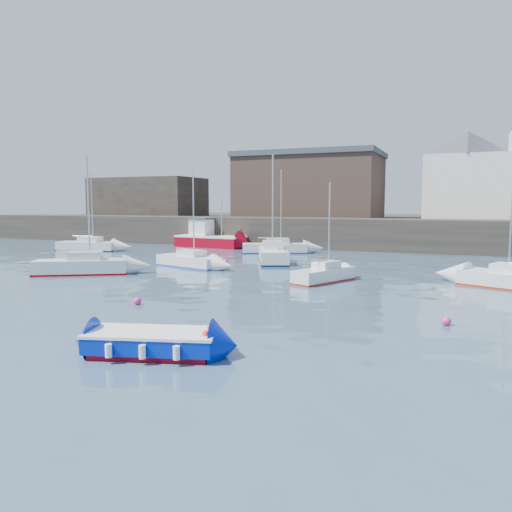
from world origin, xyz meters
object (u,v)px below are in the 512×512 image
at_px(sailboat_a, 82,266).
at_px(sailboat_h, 275,248).
at_px(fishing_boat, 209,238).
at_px(sailboat_e, 88,246).
at_px(buoy_mid, 446,325).
at_px(blue_dinghy, 152,342).
at_px(buoy_far, 225,264).
at_px(buoy_near, 138,305).
at_px(sailboat_c, 324,274).
at_px(sailboat_f, 273,255).
at_px(sailboat_b, 189,261).

xyz_separation_m(sailboat_a, sailboat_h, (6.60, 17.51, -0.04)).
xyz_separation_m(fishing_boat, sailboat_e, (-8.71, -8.04, -0.45)).
bearing_deg(sailboat_a, sailboat_h, 69.34).
bearing_deg(buoy_mid, blue_dinghy, -137.61).
bearing_deg(sailboat_h, sailboat_a, -110.66).
height_order(fishing_boat, buoy_far, fishing_boat).
xyz_separation_m(sailboat_h, buoy_near, (2.42, -24.12, -0.49)).
relative_size(blue_dinghy, sailboat_a, 0.56).
xyz_separation_m(blue_dinghy, sailboat_c, (1.12, 15.56, 0.02)).
bearing_deg(buoy_far, sailboat_e, 165.62).
bearing_deg(sailboat_c, buoy_near, -122.28).
bearing_deg(blue_dinghy, sailboat_e, 134.00).
height_order(fishing_boat, sailboat_e, sailboat_e).
distance_m(sailboat_f, buoy_mid, 20.84).
bearing_deg(fishing_boat, sailboat_a, -84.60).
bearing_deg(fishing_boat, sailboat_b, -66.84).
distance_m(blue_dinghy, buoy_near, 7.79).
height_order(fishing_boat, buoy_near, fishing_boat).
bearing_deg(fishing_boat, buoy_near, -68.20).
distance_m(sailboat_h, buoy_far, 8.97).
bearing_deg(sailboat_f, sailboat_a, -129.20).
distance_m(fishing_boat, sailboat_b, 16.35).
xyz_separation_m(blue_dinghy, buoy_near, (-4.90, 6.04, -0.41)).
bearing_deg(blue_dinghy, buoy_mid, 42.39).
xyz_separation_m(sailboat_e, buoy_near, (19.71, -19.45, -0.48)).
bearing_deg(blue_dinghy, buoy_far, 110.56).
height_order(fishing_boat, sailboat_h, sailboat_h).
relative_size(sailboat_f, sailboat_h, 1.10).
xyz_separation_m(sailboat_h, buoy_mid, (15.28, -22.89, -0.49)).
xyz_separation_m(sailboat_b, sailboat_f, (4.44, 5.05, 0.14)).
relative_size(fishing_boat, sailboat_e, 1.01).
height_order(sailboat_h, buoy_far, sailboat_h).
height_order(sailboat_c, buoy_mid, sailboat_c).
bearing_deg(sailboat_b, fishing_boat, 113.16).
relative_size(fishing_boat, sailboat_h, 1.00).
bearing_deg(blue_dinghy, sailboat_c, 85.90).
distance_m(sailboat_e, buoy_mid, 37.32).
xyz_separation_m(fishing_boat, buoy_mid, (23.86, -26.26, -0.93)).
bearing_deg(sailboat_a, fishing_boat, 95.40).
bearing_deg(sailboat_h, buoy_far, -94.05).
height_order(fishing_boat, sailboat_c, sailboat_c).
bearing_deg(buoy_mid, sailboat_a, 166.18).
height_order(sailboat_f, sailboat_h, sailboat_f).
distance_m(sailboat_b, buoy_near, 13.28).
relative_size(sailboat_c, buoy_mid, 16.32).
relative_size(fishing_boat, sailboat_b, 1.11).
relative_size(blue_dinghy, sailboat_e, 0.56).
height_order(sailboat_c, sailboat_h, sailboat_h).
bearing_deg(sailboat_b, sailboat_c, -15.49).
bearing_deg(sailboat_a, sailboat_c, 10.99).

